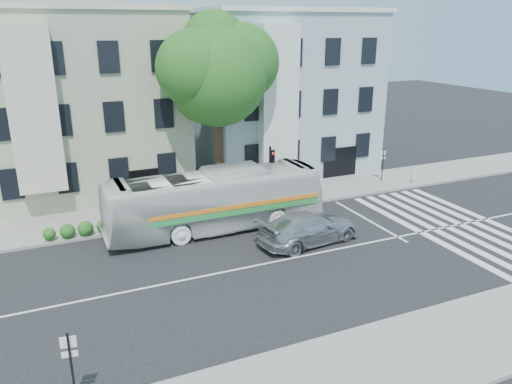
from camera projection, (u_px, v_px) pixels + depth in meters
ground at (284, 260)px, 22.84m from camera, size 120.00×120.00×0.00m
sidewalk_far at (223, 204)px, 29.75m from camera, size 80.00×4.00×0.15m
sidewalk_near at (397, 361)px, 15.87m from camera, size 80.00×4.00×0.15m
building_left at (79, 104)px, 31.42m from camera, size 12.00×10.00×11.00m
building_right at (278, 92)px, 36.78m from camera, size 12.00×10.00×11.00m
street_tree at (217, 70)px, 27.95m from camera, size 7.30×5.90×11.10m
bus at (215, 200)px, 25.83m from camera, size 2.78×11.51×3.20m
sedan at (309, 228)px, 24.47m from camera, size 2.83×5.52×1.53m
hedge at (136, 221)px, 26.06m from camera, size 8.52×2.19×0.70m
traffic_signal at (271, 170)px, 28.03m from camera, size 0.38×0.52×3.82m
fire_hydrant at (414, 177)px, 33.50m from camera, size 0.44×0.26×0.79m
near_sign_pole at (71, 360)px, 13.41m from camera, size 0.43×0.19×2.38m
far_sign_pole at (383, 160)px, 33.59m from camera, size 0.40×0.21×2.24m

